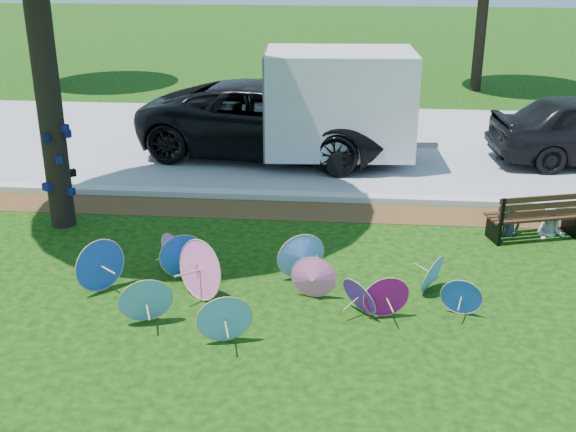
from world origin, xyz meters
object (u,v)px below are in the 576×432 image
at_px(cargo_trailer, 340,102).
at_px(person_left, 512,207).
at_px(park_bench, 533,214).
at_px(person_right, 553,208).
at_px(parasol_pile, 241,275).
at_px(black_van, 272,120).

xyz_separation_m(cargo_trailer, person_left, (3.15, -3.98, -0.92)).
height_order(park_bench, person_right, person_right).
height_order(cargo_trailer, park_bench, cargo_trailer).
bearing_deg(cargo_trailer, parasol_pile, -104.17).
xyz_separation_m(black_van, person_right, (5.45, -4.52, -0.33)).
height_order(parasol_pile, person_left, person_left).
bearing_deg(person_left, parasol_pile, -172.86).
relative_size(black_van, person_left, 5.87).
bearing_deg(park_bench, person_left, 155.83).
relative_size(park_bench, person_left, 1.56).
xyz_separation_m(black_van, person_left, (4.75, -4.52, -0.33)).
height_order(park_bench, person_left, person_left).
bearing_deg(parasol_pile, cargo_trailer, 79.43).
bearing_deg(black_van, parasol_pile, -169.58).
height_order(black_van, park_bench, black_van).
height_order(parasol_pile, park_bench, parasol_pile).
relative_size(parasol_pile, park_bench, 3.61).
bearing_deg(parasol_pile, person_right, 28.44).
bearing_deg(park_bench, person_right, -7.91).
xyz_separation_m(parasol_pile, person_right, (5.11, 2.77, 0.16)).
relative_size(parasol_pile, person_left, 5.64).
height_order(parasol_pile, cargo_trailer, cargo_trailer).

